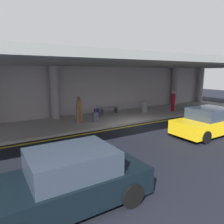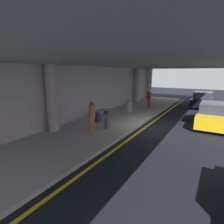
# 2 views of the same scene
# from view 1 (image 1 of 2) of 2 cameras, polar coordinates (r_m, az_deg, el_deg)

# --- Properties ---
(ground_plane) EXTENTS (60.00, 60.00, 0.00)m
(ground_plane) POSITION_cam_1_polar(r_m,az_deg,el_deg) (12.98, 8.59, -4.30)
(ground_plane) COLOR black
(sidewalk) EXTENTS (26.00, 4.20, 0.15)m
(sidewalk) POSITION_cam_1_polar(r_m,az_deg,el_deg) (15.38, 1.16, -1.47)
(sidewalk) COLOR #A8A3A1
(sidewalk) RESTS_ON ground
(lane_stripe_yellow) EXTENTS (26.00, 0.14, 0.01)m
(lane_stripe_yellow) POSITION_cam_1_polar(r_m,az_deg,el_deg) (13.47, 6.78, -3.67)
(lane_stripe_yellow) COLOR yellow
(lane_stripe_yellow) RESTS_ON ground
(support_column_left_mid) EXTENTS (0.62, 0.62, 3.65)m
(support_column_left_mid) POSITION_cam_1_polar(r_m,az_deg,el_deg) (14.97, -15.48, 5.15)
(support_column_left_mid) COLOR #A89EA7
(support_column_left_mid) RESTS_ON sidewalk
(support_column_center) EXTENTS (0.62, 0.62, 3.65)m
(support_column_center) POSITION_cam_1_polar(r_m,az_deg,el_deg) (21.61, 16.91, 6.76)
(support_column_center) COLOR #A39D9B
(support_column_center) RESTS_ON sidewalk
(support_column_right_mid) EXTENTS (0.62, 0.62, 3.65)m
(support_column_right_mid) POSITION_cam_1_polar(r_m,az_deg,el_deg) (24.74, 23.13, 6.83)
(support_column_right_mid) COLOR #A5A1A3
(support_column_right_mid) RESTS_ON sidewalk
(ceiling_overhang) EXTENTS (28.00, 13.20, 0.30)m
(ceiling_overhang) POSITION_cam_1_polar(r_m,az_deg,el_deg) (14.61, 2.31, 13.16)
(ceiling_overhang) COLOR gray
(ceiling_overhang) RESTS_ON support_column_far_left
(terminal_back_wall) EXTENTS (26.00, 0.30, 3.80)m
(terminal_back_wall) POSITION_cam_1_polar(r_m,az_deg,el_deg) (17.02, -2.93, 5.94)
(terminal_back_wall) COLOR #B0A9AF
(terminal_back_wall) RESTS_ON ground
(car_yellow_taxi) EXTENTS (4.10, 1.92, 1.50)m
(car_yellow_taxi) POSITION_cam_1_polar(r_m,az_deg,el_deg) (12.40, 24.89, -2.54)
(car_yellow_taxi) COLOR yellow
(car_yellow_taxi) RESTS_ON ground
(car_black_no2) EXTENTS (4.10, 1.92, 1.50)m
(car_black_no2) POSITION_cam_1_polar(r_m,az_deg,el_deg) (5.60, -11.63, -17.92)
(car_black_no2) COLOR black
(car_black_no2) RESTS_ON ground
(traveler_with_luggage) EXTENTS (0.38, 0.38, 1.68)m
(traveler_with_luggage) POSITION_cam_1_polar(r_m,az_deg,el_deg) (13.55, -9.07, 1.15)
(traveler_with_luggage) COLOR #9E6C3B
(traveler_with_luggage) RESTS_ON sidewalk
(person_waiting_for_ride) EXTENTS (0.38, 0.38, 1.68)m
(person_waiting_for_ride) POSITION_cam_1_polar(r_m,az_deg,el_deg) (18.05, 16.46, 3.28)
(person_waiting_for_ride) COLOR maroon
(person_waiting_for_ride) RESTS_ON sidewalk
(suitcase_upright_primary) EXTENTS (0.36, 0.22, 0.90)m
(suitcase_upright_primary) POSITION_cam_1_polar(r_m,az_deg,el_deg) (15.11, -4.17, -0.23)
(suitcase_upright_primary) COLOR navy
(suitcase_upright_primary) RESTS_ON sidewalk
(suitcase_upright_secondary) EXTENTS (0.36, 0.22, 0.90)m
(suitcase_upright_secondary) POSITION_cam_1_polar(r_m,az_deg,el_deg) (13.70, -4.59, -1.41)
(suitcase_upright_secondary) COLOR #545166
(suitcase_upright_secondary) RESTS_ON sidewalk
(bench_metal) EXTENTS (1.60, 0.50, 0.48)m
(bench_metal) POSITION_cam_1_polar(r_m,az_deg,el_deg) (16.37, -0.69, 0.81)
(bench_metal) COLOR slate
(bench_metal) RESTS_ON sidewalk
(trash_bin_steel) EXTENTS (0.56, 0.56, 0.85)m
(trash_bin_steel) POSITION_cam_1_polar(r_m,az_deg,el_deg) (17.24, 8.87, 1.45)
(trash_bin_steel) COLOR gray
(trash_bin_steel) RESTS_ON sidewalk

